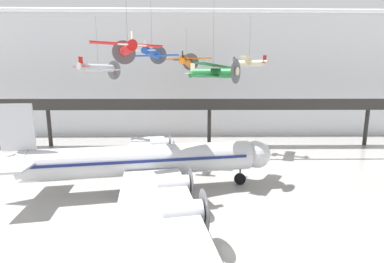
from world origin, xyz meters
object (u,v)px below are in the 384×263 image
at_px(airliner_silver_main, 142,161).
at_px(suspended_plane_green_biplane, 213,73).
at_px(suspended_plane_orange_highwing, 187,61).
at_px(suspended_plane_silver_racer, 98,68).
at_px(suspended_plane_blue_trainer, 152,53).
at_px(suspended_plane_red_highwing, 128,48).
at_px(suspended_plane_cream_biplane, 249,63).

height_order(airliner_silver_main, suspended_plane_green_biplane, suspended_plane_green_biplane).
relative_size(suspended_plane_orange_highwing, suspended_plane_green_biplane, 0.90).
bearing_deg(suspended_plane_green_biplane, suspended_plane_silver_racer, 176.42).
height_order(suspended_plane_orange_highwing, suspended_plane_blue_trainer, suspended_plane_orange_highwing).
height_order(suspended_plane_red_highwing, suspended_plane_blue_trainer, suspended_plane_blue_trainer).
bearing_deg(suspended_plane_cream_biplane, suspended_plane_silver_racer, 24.59).
relative_size(suspended_plane_cream_biplane, suspended_plane_green_biplane, 0.80).
xyz_separation_m(airliner_silver_main, suspended_plane_orange_highwing, (4.58, 23.46, 12.46)).
bearing_deg(suspended_plane_red_highwing, suspended_plane_silver_racer, 5.76).
bearing_deg(suspended_plane_cream_biplane, suspended_plane_blue_trainer, 49.94).
xyz_separation_m(suspended_plane_green_biplane, suspended_plane_silver_racer, (-16.91, 12.43, 1.37)).
xyz_separation_m(suspended_plane_red_highwing, suspended_plane_blue_trainer, (1.07, 9.17, 0.71)).
relative_size(suspended_plane_green_biplane, suspended_plane_silver_racer, 1.10).
bearing_deg(airliner_silver_main, suspended_plane_red_highwing, -163.76).
bearing_deg(suspended_plane_cream_biplane, suspended_plane_orange_highwing, -14.72).
bearing_deg(suspended_plane_red_highwing, suspended_plane_orange_highwing, -34.82).
xyz_separation_m(suspended_plane_orange_highwing, suspended_plane_red_highwing, (-5.53, -23.93, -1.15)).
relative_size(suspended_plane_orange_highwing, suspended_plane_red_highwing, 1.11).
bearing_deg(airliner_silver_main, suspended_plane_silver_racer, 110.79).
distance_m(suspended_plane_orange_highwing, suspended_plane_green_biplane, 20.86).
bearing_deg(suspended_plane_silver_racer, suspended_plane_red_highwing, -121.50).
distance_m(suspended_plane_green_biplane, suspended_plane_red_highwing, 9.51).
relative_size(suspended_plane_red_highwing, suspended_plane_silver_racer, 0.89).
bearing_deg(suspended_plane_orange_highwing, suspended_plane_green_biplane, -159.18).
xyz_separation_m(suspended_plane_orange_highwing, suspended_plane_silver_racer, (-13.87, -7.96, -1.84)).
height_order(airliner_silver_main, suspended_plane_blue_trainer, suspended_plane_blue_trainer).
distance_m(suspended_plane_cream_biplane, suspended_plane_silver_racer, 23.68).
bearing_deg(suspended_plane_green_biplane, suspended_plane_blue_trainer, 175.89).
bearing_deg(suspended_plane_green_biplane, suspended_plane_cream_biplane, 93.80).
height_order(suspended_plane_cream_biplane, suspended_plane_green_biplane, suspended_plane_cream_biplane).
height_order(suspended_plane_green_biplane, suspended_plane_red_highwing, suspended_plane_red_highwing).
height_order(suspended_plane_cream_biplane, suspended_plane_blue_trainer, suspended_plane_blue_trainer).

